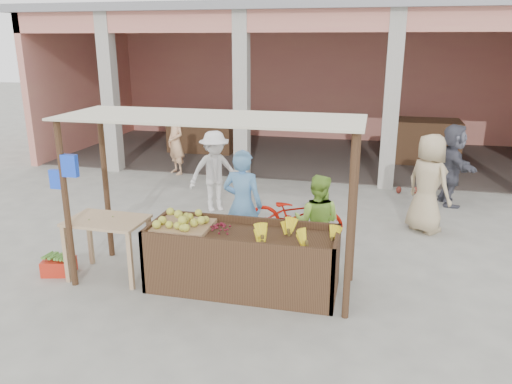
% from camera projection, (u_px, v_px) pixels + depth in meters
% --- Properties ---
extents(ground, '(60.00, 60.00, 0.00)m').
position_uv_depth(ground, '(209.00, 284.00, 7.12)').
color(ground, slate).
rests_on(ground, ground).
extents(market_building, '(14.40, 6.40, 4.20)m').
position_uv_depth(market_building, '(305.00, 63.00, 14.63)').
color(market_building, tan).
rests_on(market_building, ground).
extents(fruit_stall, '(2.60, 0.95, 0.80)m').
position_uv_depth(fruit_stall, '(242.00, 262.00, 6.89)').
color(fruit_stall, '#49301D').
rests_on(fruit_stall, ground).
extents(stall_awning, '(4.09, 1.35, 2.39)m').
position_uv_depth(stall_awning, '(205.00, 147.00, 6.60)').
color(stall_awning, '#49301D').
rests_on(stall_awning, ground).
extents(banana_heap, '(1.00, 0.55, 0.18)m').
position_uv_depth(banana_heap, '(296.00, 235.00, 6.53)').
color(banana_heap, yellow).
rests_on(banana_heap, fruit_stall).
extents(melon_tray, '(0.78, 0.68, 0.21)m').
position_uv_depth(melon_tray, '(183.00, 222.00, 6.98)').
color(melon_tray, '#A27C54').
rests_on(melon_tray, fruit_stall).
extents(berry_heap, '(0.42, 0.35, 0.13)m').
position_uv_depth(berry_heap, '(221.00, 227.00, 6.87)').
color(berry_heap, maroon).
rests_on(berry_heap, fruit_stall).
extents(side_table, '(1.12, 0.77, 0.89)m').
position_uv_depth(side_table, '(107.00, 228.00, 7.16)').
color(side_table, tan).
rests_on(side_table, ground).
extents(papaya_pile, '(0.62, 0.35, 0.18)m').
position_uv_depth(papaya_pile, '(106.00, 213.00, 7.09)').
color(papaya_pile, '#589530').
rests_on(papaya_pile, side_table).
extents(red_crate, '(0.51, 0.42, 0.23)m').
position_uv_depth(red_crate, '(59.00, 267.00, 7.40)').
color(red_crate, red).
rests_on(red_crate, ground).
extents(plantain_bundle, '(0.33, 0.23, 0.07)m').
position_uv_depth(plantain_bundle, '(58.00, 257.00, 7.36)').
color(plantain_bundle, '#4D8430').
rests_on(plantain_bundle, red_crate).
extents(produce_sacks, '(0.81, 0.50, 0.62)m').
position_uv_depth(produce_sacks, '(408.00, 180.00, 11.23)').
color(produce_sacks, maroon).
rests_on(produce_sacks, ground).
extents(vendor_blue, '(0.76, 0.59, 1.88)m').
position_uv_depth(vendor_blue, '(243.00, 201.00, 7.73)').
color(vendor_blue, '#5B94CD').
rests_on(vendor_blue, ground).
extents(vendor_green, '(0.78, 0.50, 1.55)m').
position_uv_depth(vendor_green, '(317.00, 220.00, 7.42)').
color(vendor_green, '#8DC441').
rests_on(vendor_green, ground).
extents(motorcycle, '(0.60, 1.73, 0.90)m').
position_uv_depth(motorcycle, '(295.00, 214.00, 8.64)').
color(motorcycle, '#A41004').
rests_on(motorcycle, ground).
extents(shopper_a, '(1.25, 1.11, 1.76)m').
position_uv_depth(shopper_a, '(215.00, 168.00, 9.96)').
color(shopper_a, silver).
rests_on(shopper_a, ground).
extents(shopper_c, '(1.11, 1.11, 1.98)m').
position_uv_depth(shopper_c, '(429.00, 178.00, 8.82)').
color(shopper_c, tan).
rests_on(shopper_c, ground).
extents(shopper_d, '(0.94, 1.75, 1.80)m').
position_uv_depth(shopper_d, '(452.00, 163.00, 10.33)').
color(shopper_d, '#494955').
rests_on(shopper_d, ground).
extents(shopper_e, '(0.79, 0.77, 1.70)m').
position_uv_depth(shopper_e, '(176.00, 141.00, 12.76)').
color(shopper_e, tan).
rests_on(shopper_e, ground).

